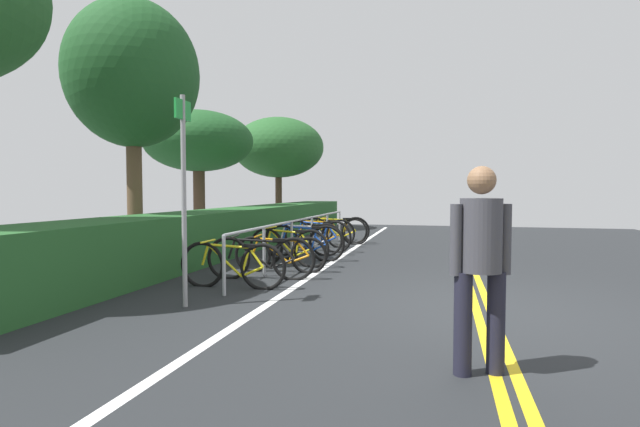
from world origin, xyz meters
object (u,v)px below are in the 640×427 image
bicycle_8 (335,231)px  sign_post_near (184,182)px  bike_rack (303,228)px  bicycle_7 (320,234)px  bicycle_9 (338,230)px  bicycle_4 (304,243)px  bicycle_2 (281,254)px  bicycle_5 (303,239)px  tree_far_right (199,142)px  bicycle_6 (317,236)px  tree_mid (133,75)px  tree_extra (278,148)px  bicycle_1 (261,258)px  pedestrian (481,256)px  bicycle_0 (232,265)px  bicycle_3 (288,247)px

bicycle_8 → sign_post_near: 7.28m
bike_rack → bicycle_7: bearing=2.6°
bike_rack → bicycle_9: (3.29, -0.08, -0.30)m
bicycle_4 → bicycle_9: size_ratio=1.03×
bicycle_2 → bicycle_5: bearing=5.7°
bike_rack → bicycle_4: (-0.32, -0.13, -0.27)m
tree_far_right → bicycle_9: bearing=-90.8°
bicycle_2 → bicycle_4: bicycle_4 is taller
bicycle_9 → tree_far_right: (0.06, 4.30, 2.56)m
bicycle_5 → bicycle_6: bearing=-7.8°
tree_mid → tree_extra: size_ratio=1.22×
bicycle_1 → bicycle_8: 5.19m
bicycle_5 → tree_far_right: size_ratio=0.45×
bicycle_4 → bicycle_6: 1.45m
bicycle_2 → bicycle_8: (4.47, -0.00, 0.05)m
bike_rack → bicycle_5: 0.47m
bicycle_5 → bicycle_4: bearing=-162.5°
bike_rack → bicycle_1: size_ratio=4.34×
tree_extra → bicycle_5: bearing=-156.7°
bicycle_5 → pedestrian: pedestrian is taller
bicycle_8 → pedestrian: bearing=-160.5°
bicycle_0 → bicycle_8: size_ratio=0.94×
bicycle_3 → tree_mid: bearing=101.9°
bicycle_2 → sign_post_near: (-2.71, 0.32, 1.23)m
bicycle_4 → tree_extra: tree_extra is taller
bicycle_1 → tree_far_right: tree_far_right is taller
bicycle_4 → sign_post_near: 4.39m
bicycle_0 → tree_extra: bearing=15.5°
bicycle_3 → tree_far_right: 6.65m
bicycle_9 → tree_extra: tree_extra is taller
bicycle_3 → pedestrian: size_ratio=1.04×
bike_rack → tree_extra: size_ratio=1.86×
bicycle_2 → bicycle_3: bicycle_3 is taller
bike_rack → tree_far_right: bearing=51.5°
bicycle_5 → tree_mid: bearing=126.5°
bicycle_3 → bicycle_5: bearing=4.7°
bicycle_3 → sign_post_near: size_ratio=0.65×
bicycle_4 → bicycle_8: size_ratio=0.97×
bike_rack → bicycle_7: bike_rack is taller
bicycle_2 → bicycle_3: (0.75, 0.10, 0.04)m
bicycle_8 → sign_post_near: size_ratio=0.69×
bicycle_6 → sign_post_near: (-5.66, 0.21, 1.17)m
bicycle_8 → bicycle_9: 0.66m
bicycle_3 → pedestrian: 5.83m
tree_extra → sign_post_near: bearing=-166.4°
bicycle_2 → bicycle_4: 1.51m
bicycle_6 → bicycle_8: bearing=-4.3°
bicycle_3 → tree_far_right: size_ratio=0.44×
bicycle_5 → bicycle_9: 2.93m
tree_mid → bicycle_2: bearing=-92.5°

